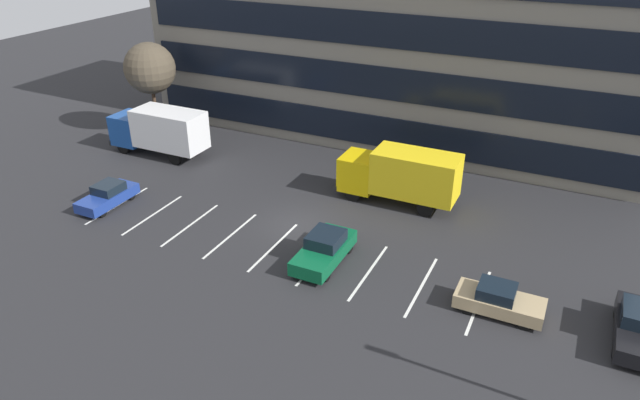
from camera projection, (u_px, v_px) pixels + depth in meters
ground_plane at (297, 225)px, 33.82m from camera, size 120.00×120.00×0.00m
office_building at (402, 41)px, 44.84m from camera, size 38.51×12.78×14.40m
lot_markings at (274, 247)px, 31.66m from camera, size 22.54×5.40×0.01m
box_truck_yellow_all at (401, 174)px, 35.42m from camera, size 7.48×2.48×3.47m
box_truck_blue at (159, 129)px, 42.26m from camera, size 7.60×2.52×3.52m
sedan_navy at (108, 196)px, 35.68m from camera, size 1.65×3.95×1.41m
sedan_tan at (499, 300)px, 26.34m from camera, size 3.97×1.66×1.42m
sedan_black at (640, 327)px, 24.55m from camera, size 1.86×4.45×1.59m
sedan_forest at (324, 249)px, 30.03m from camera, size 1.89×4.51×1.62m
bare_tree at (150, 68)px, 44.42m from camera, size 3.94×3.94×7.39m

